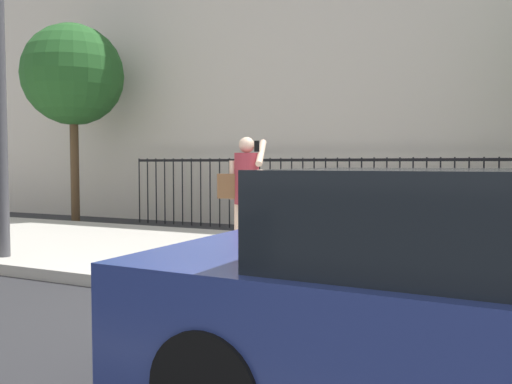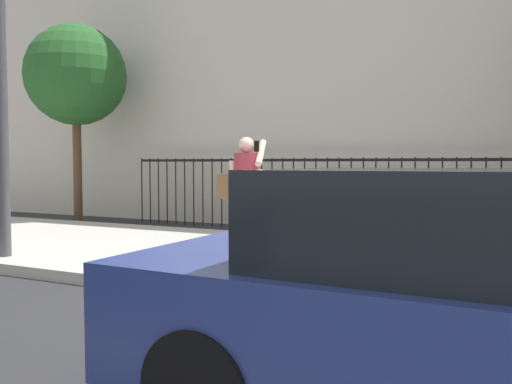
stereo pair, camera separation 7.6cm
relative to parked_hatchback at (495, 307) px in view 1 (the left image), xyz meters
The scene contains 7 objects.
ground_plane 2.93m from the parked_hatchback, 143.19° to the left, with size 60.00×60.00×0.00m, color #28282B.
sidewalk 4.56m from the parked_hatchback, 120.25° to the left, with size 28.00×4.40×0.15m, color #B2ADA3.
building_facade 11.30m from the parked_hatchback, 102.58° to the left, with size 28.00×4.00×9.96m, color beige.
iron_fence 7.94m from the parked_hatchback, 106.67° to the left, with size 12.03×0.04×1.60m.
parked_hatchback is the anchor object (origin of this frame).
pedestrian_on_phone 4.72m from the parked_hatchback, 133.41° to the left, with size 0.71×0.52×1.69m.
street_tree_mid 11.96m from the parked_hatchback, 144.89° to the left, with size 2.42×2.42×4.82m.
Camera 1 is at (2.32, -4.83, 1.48)m, focal length 37.33 mm.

